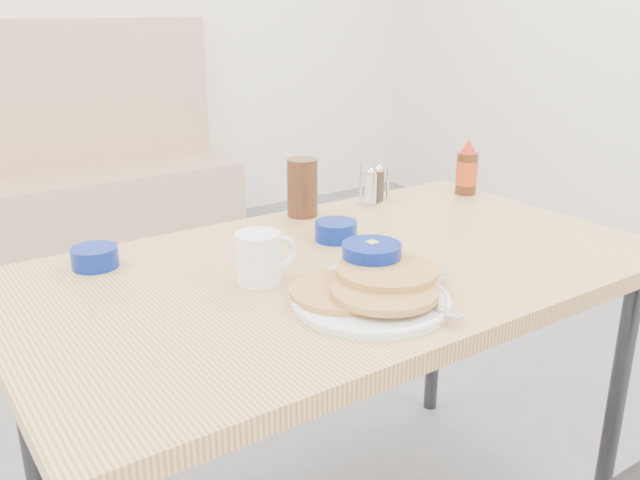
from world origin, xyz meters
TOP-DOWN VIEW (x-y plane):
  - booth_bench at (0.00, 2.78)m, footprint 1.90×0.56m
  - dining_table at (0.00, 0.25)m, footprint 1.40×0.80m
  - pancake_plate at (-0.08, 0.05)m, footprint 0.30×0.32m
  - coffee_mug at (-0.19, 0.26)m, footprint 0.13×0.09m
  - grits_setting at (-0.01, 0.13)m, footprint 0.24×0.22m
  - creamer_bowl at (-0.44, 0.53)m, footprint 0.10×0.10m
  - butter_bowl at (0.08, 0.38)m, footprint 0.10×0.10m
  - amber_tumbler at (0.12, 0.59)m, footprint 0.10×0.10m
  - condiment_caddy at (0.37, 0.59)m, footprint 0.11×0.09m
  - syrup_bottle at (0.64, 0.50)m, footprint 0.06×0.06m
  - sugar_wrapper at (-0.18, 0.24)m, footprint 0.04×0.03m

SIDE VIEW (x-z plane):
  - booth_bench at x=0.00m, z-range -0.26..0.96m
  - dining_table at x=0.00m, z-range 0.32..1.08m
  - sugar_wrapper at x=-0.18m, z-range 0.76..0.76m
  - pancake_plate at x=-0.08m, z-range 0.75..0.81m
  - creamer_bowl at x=-0.44m, z-range 0.76..0.80m
  - butter_bowl at x=0.08m, z-range 0.76..0.80m
  - grits_setting at x=-0.01m, z-range 0.75..0.84m
  - condiment_caddy at x=0.37m, z-range 0.74..0.86m
  - coffee_mug at x=-0.19m, z-range 0.76..0.86m
  - syrup_bottle at x=0.64m, z-range 0.75..0.91m
  - amber_tumbler at x=0.12m, z-range 0.76..0.91m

